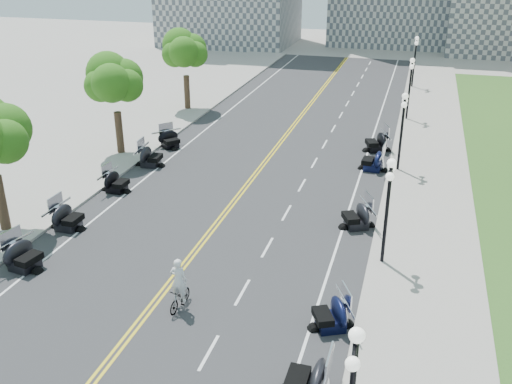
# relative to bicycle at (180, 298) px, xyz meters

# --- Properties ---
(ground) EXTENTS (160.00, 160.00, 0.00)m
(ground) POSITION_rel_bicycle_xyz_m (-1.15, 1.75, -0.48)
(ground) COLOR gray
(road) EXTENTS (16.00, 90.00, 0.01)m
(road) POSITION_rel_bicycle_xyz_m (-1.15, 11.75, -0.48)
(road) COLOR #333335
(road) RESTS_ON ground
(centerline_yellow_a) EXTENTS (0.12, 90.00, 0.00)m
(centerline_yellow_a) POSITION_rel_bicycle_xyz_m (-1.27, 11.75, -0.47)
(centerline_yellow_a) COLOR yellow
(centerline_yellow_a) RESTS_ON road
(centerline_yellow_b) EXTENTS (0.12, 90.00, 0.00)m
(centerline_yellow_b) POSITION_rel_bicycle_xyz_m (-1.03, 11.75, -0.47)
(centerline_yellow_b) COLOR yellow
(centerline_yellow_b) RESTS_ON road
(edge_line_north) EXTENTS (0.12, 90.00, 0.00)m
(edge_line_north) POSITION_rel_bicycle_xyz_m (5.25, 11.75, -0.47)
(edge_line_north) COLOR white
(edge_line_north) RESTS_ON road
(edge_line_south) EXTENTS (0.12, 90.00, 0.00)m
(edge_line_south) POSITION_rel_bicycle_xyz_m (-7.55, 11.75, -0.47)
(edge_line_south) COLOR white
(edge_line_south) RESTS_ON road
(lane_dash_5) EXTENTS (0.12, 2.00, 0.00)m
(lane_dash_5) POSITION_rel_bicycle_xyz_m (2.05, -2.25, -0.47)
(lane_dash_5) COLOR white
(lane_dash_5) RESTS_ON road
(lane_dash_6) EXTENTS (0.12, 2.00, 0.00)m
(lane_dash_6) POSITION_rel_bicycle_xyz_m (2.05, 1.75, -0.47)
(lane_dash_6) COLOR white
(lane_dash_6) RESTS_ON road
(lane_dash_7) EXTENTS (0.12, 2.00, 0.00)m
(lane_dash_7) POSITION_rel_bicycle_xyz_m (2.05, 5.75, -0.47)
(lane_dash_7) COLOR white
(lane_dash_7) RESTS_ON road
(lane_dash_8) EXTENTS (0.12, 2.00, 0.00)m
(lane_dash_8) POSITION_rel_bicycle_xyz_m (2.05, 9.75, -0.47)
(lane_dash_8) COLOR white
(lane_dash_8) RESTS_ON road
(lane_dash_9) EXTENTS (0.12, 2.00, 0.00)m
(lane_dash_9) POSITION_rel_bicycle_xyz_m (2.05, 13.75, -0.47)
(lane_dash_9) COLOR white
(lane_dash_9) RESTS_ON road
(lane_dash_10) EXTENTS (0.12, 2.00, 0.00)m
(lane_dash_10) POSITION_rel_bicycle_xyz_m (2.05, 17.75, -0.47)
(lane_dash_10) COLOR white
(lane_dash_10) RESTS_ON road
(lane_dash_11) EXTENTS (0.12, 2.00, 0.00)m
(lane_dash_11) POSITION_rel_bicycle_xyz_m (2.05, 21.75, -0.47)
(lane_dash_11) COLOR white
(lane_dash_11) RESTS_ON road
(lane_dash_12) EXTENTS (0.12, 2.00, 0.00)m
(lane_dash_12) POSITION_rel_bicycle_xyz_m (2.05, 25.75, -0.47)
(lane_dash_12) COLOR white
(lane_dash_12) RESTS_ON road
(lane_dash_13) EXTENTS (0.12, 2.00, 0.00)m
(lane_dash_13) POSITION_rel_bicycle_xyz_m (2.05, 29.75, -0.47)
(lane_dash_13) COLOR white
(lane_dash_13) RESTS_ON road
(lane_dash_14) EXTENTS (0.12, 2.00, 0.00)m
(lane_dash_14) POSITION_rel_bicycle_xyz_m (2.05, 33.75, -0.47)
(lane_dash_14) COLOR white
(lane_dash_14) RESTS_ON road
(lane_dash_15) EXTENTS (0.12, 2.00, 0.00)m
(lane_dash_15) POSITION_rel_bicycle_xyz_m (2.05, 37.75, -0.47)
(lane_dash_15) COLOR white
(lane_dash_15) RESTS_ON road
(lane_dash_16) EXTENTS (0.12, 2.00, 0.00)m
(lane_dash_16) POSITION_rel_bicycle_xyz_m (2.05, 41.75, -0.47)
(lane_dash_16) COLOR white
(lane_dash_16) RESTS_ON road
(lane_dash_17) EXTENTS (0.12, 2.00, 0.00)m
(lane_dash_17) POSITION_rel_bicycle_xyz_m (2.05, 45.75, -0.47)
(lane_dash_17) COLOR white
(lane_dash_17) RESTS_ON road
(lane_dash_18) EXTENTS (0.12, 2.00, 0.00)m
(lane_dash_18) POSITION_rel_bicycle_xyz_m (2.05, 49.75, -0.47)
(lane_dash_18) COLOR white
(lane_dash_18) RESTS_ON road
(lane_dash_19) EXTENTS (0.12, 2.00, 0.00)m
(lane_dash_19) POSITION_rel_bicycle_xyz_m (2.05, 53.75, -0.47)
(lane_dash_19) COLOR white
(lane_dash_19) RESTS_ON road
(sidewalk_north) EXTENTS (5.00, 90.00, 0.15)m
(sidewalk_north) POSITION_rel_bicycle_xyz_m (9.35, 11.75, -0.41)
(sidewalk_north) COLOR #9E9991
(sidewalk_north) RESTS_ON ground
(sidewalk_south) EXTENTS (5.00, 90.00, 0.15)m
(sidewalk_south) POSITION_rel_bicycle_xyz_m (-11.65, 11.75, -0.41)
(sidewalk_south) COLOR #9E9991
(sidewalk_south) RESTS_ON ground
(street_lamp_2) EXTENTS (0.50, 1.20, 4.90)m
(street_lamp_2) POSITION_rel_bicycle_xyz_m (7.45, 5.75, 2.12)
(street_lamp_2) COLOR black
(street_lamp_2) RESTS_ON sidewalk_north
(street_lamp_3) EXTENTS (0.50, 1.20, 4.90)m
(street_lamp_3) POSITION_rel_bicycle_xyz_m (7.45, 17.75, 2.12)
(street_lamp_3) COLOR black
(street_lamp_3) RESTS_ON sidewalk_north
(street_lamp_4) EXTENTS (0.50, 1.20, 4.90)m
(street_lamp_4) POSITION_rel_bicycle_xyz_m (7.45, 29.75, 2.12)
(street_lamp_4) COLOR black
(street_lamp_4) RESTS_ON sidewalk_north
(street_lamp_5) EXTENTS (0.50, 1.20, 4.90)m
(street_lamp_5) POSITION_rel_bicycle_xyz_m (7.45, 41.75, 2.12)
(street_lamp_5) COLOR black
(street_lamp_5) RESTS_ON sidewalk_north
(tree_3) EXTENTS (4.80, 4.80, 9.20)m
(tree_3) POSITION_rel_bicycle_xyz_m (-11.15, 15.75, 4.27)
(tree_3) COLOR #235619
(tree_3) RESTS_ON sidewalk_south
(tree_4) EXTENTS (4.80, 4.80, 9.20)m
(tree_4) POSITION_rel_bicycle_xyz_m (-11.15, 27.75, 4.27)
(tree_4) COLOR #235619
(tree_4) RESTS_ON sidewalk_south
(motorcycle_n_4) EXTENTS (2.20, 2.20, 1.54)m
(motorcycle_n_4) POSITION_rel_bicycle_xyz_m (5.86, -3.40, 0.29)
(motorcycle_n_4) COLOR black
(motorcycle_n_4) RESTS_ON road
(motorcycle_n_5) EXTENTS (2.62, 2.62, 1.37)m
(motorcycle_n_5) POSITION_rel_bicycle_xyz_m (5.97, 0.41, 0.21)
(motorcycle_n_5) COLOR black
(motorcycle_n_5) RESTS_ON road
(motorcycle_n_7) EXTENTS (2.76, 2.76, 1.44)m
(motorcycle_n_7) POSITION_rel_bicycle_xyz_m (5.88, 9.09, 0.24)
(motorcycle_n_7) COLOR black
(motorcycle_n_7) RESTS_ON road
(motorcycle_n_9) EXTENTS (2.27, 2.27, 1.48)m
(motorcycle_n_9) POSITION_rel_bicycle_xyz_m (5.90, 17.52, 0.26)
(motorcycle_n_9) COLOR black
(motorcycle_n_9) RESTS_ON road
(motorcycle_n_10) EXTENTS (2.80, 2.80, 1.52)m
(motorcycle_n_10) POSITION_rel_bicycle_xyz_m (5.77, 21.28, 0.28)
(motorcycle_n_10) COLOR black
(motorcycle_n_10) RESTS_ON road
(motorcycle_s_5) EXTENTS (2.43, 2.43, 1.47)m
(motorcycle_s_5) POSITION_rel_bicycle_xyz_m (-7.88, 0.85, 0.26)
(motorcycle_s_5) COLOR black
(motorcycle_s_5) RESTS_ON road
(motorcycle_s_6) EXTENTS (2.10, 2.10, 1.44)m
(motorcycle_s_6) POSITION_rel_bicycle_xyz_m (-8.23, 4.82, 0.24)
(motorcycle_s_6) COLOR black
(motorcycle_s_6) RESTS_ON road
(motorcycle_s_7) EXTENTS (2.00, 2.00, 1.36)m
(motorcycle_s_7) POSITION_rel_bicycle_xyz_m (-8.22, 9.81, 0.20)
(motorcycle_s_7) COLOR black
(motorcycle_s_7) RESTS_ON road
(motorcycle_s_8) EXTENTS (2.26, 2.26, 1.48)m
(motorcycle_s_8) POSITION_rel_bicycle_xyz_m (-8.15, 14.20, 0.26)
(motorcycle_s_8) COLOR black
(motorcycle_s_8) RESTS_ON road
(motorcycle_s_9) EXTENTS (2.76, 2.76, 1.37)m
(motorcycle_s_9) POSITION_rel_bicycle_xyz_m (-8.44, 17.94, 0.20)
(motorcycle_s_9) COLOR black
(motorcycle_s_9) RESTS_ON road
(bicycle) EXTENTS (0.60, 1.63, 0.96)m
(bicycle) POSITION_rel_bicycle_xyz_m (0.00, 0.00, 0.00)
(bicycle) COLOR #A51414
(bicycle) RESTS_ON road
(cyclist_rider) EXTENTS (0.69, 0.46, 1.90)m
(cyclist_rider) POSITION_rel_bicycle_xyz_m (0.00, 0.00, 1.43)
(cyclist_rider) COLOR silver
(cyclist_rider) RESTS_ON bicycle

